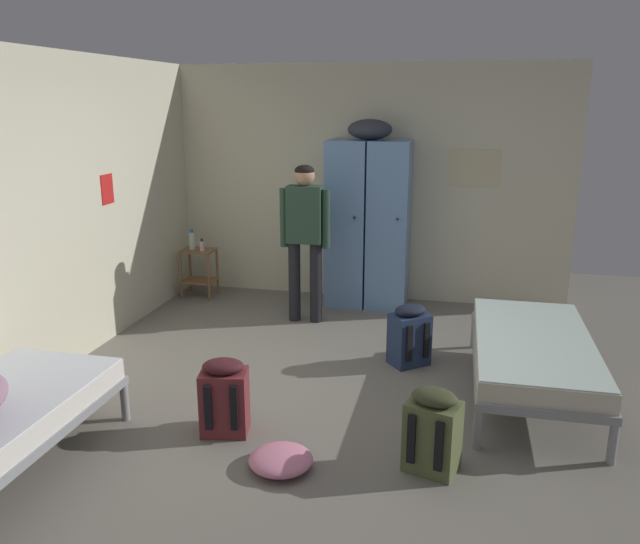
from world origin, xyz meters
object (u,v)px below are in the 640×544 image
object	(u,v)px
shelf_unit	(199,268)
clothes_pile_pink	(281,460)
bed_right	(533,350)
backpack_maroon	(225,397)
person_traveler	(305,229)
backpack_olive	(433,431)
water_bottle	(192,240)
locker_bank	(368,221)
lotion_bottle	(202,246)
backpack_navy	(409,336)

from	to	relation	value
shelf_unit	clothes_pile_pink	size ratio (longest dim) A/B	1.39
bed_right	backpack_maroon	world-z (taller)	backpack_maroon
person_traveler	backpack_olive	xyz separation A→B (m)	(1.45, -2.53, -0.73)
water_bottle	backpack_maroon	xyz separation A→B (m)	(1.53, -2.96, -0.42)
locker_bank	lotion_bottle	xyz separation A→B (m)	(-1.91, -0.18, -0.34)
backpack_olive	lotion_bottle	bearing A→B (deg)	132.69
bed_right	backpack_navy	size ratio (longest dim) A/B	3.45
lotion_bottle	backpack_navy	xyz separation A→B (m)	(2.53, -1.42, -0.37)
water_bottle	backpack_olive	world-z (taller)	water_bottle
backpack_maroon	backpack_olive	bearing A→B (deg)	-6.08
locker_bank	backpack_navy	distance (m)	1.86
bed_right	backpack_maroon	distance (m)	2.40
shelf_unit	backpack_olive	bearing A→B (deg)	-46.98
backpack_olive	water_bottle	bearing A→B (deg)	133.62
shelf_unit	backpack_olive	world-z (taller)	shelf_unit
clothes_pile_pink	backpack_maroon	bearing A→B (deg)	144.65
bed_right	backpack_navy	xyz separation A→B (m)	(-0.99, 0.41, -0.12)
locker_bank	person_traveler	size ratio (longest dim) A/B	1.26
water_bottle	lotion_bottle	distance (m)	0.17
shelf_unit	bed_right	size ratio (longest dim) A/B	0.30
shelf_unit	lotion_bottle	size ratio (longest dim) A/B	4.01
lotion_bottle	water_bottle	bearing A→B (deg)	158.20
water_bottle	lotion_bottle	bearing A→B (deg)	-21.80
lotion_bottle	backpack_maroon	xyz separation A→B (m)	(1.38, -2.90, -0.37)
backpack_navy	lotion_bottle	bearing A→B (deg)	150.62
shelf_unit	backpack_navy	distance (m)	2.98
lotion_bottle	backpack_maroon	world-z (taller)	lotion_bottle
bed_right	backpack_olive	xyz separation A→B (m)	(-0.70, -1.22, -0.12)
backpack_navy	shelf_unit	bearing A→B (deg)	150.61
locker_bank	shelf_unit	xyz separation A→B (m)	(-1.98, -0.14, -0.62)
lotion_bottle	backpack_navy	bearing A→B (deg)	-29.38
water_bottle	backpack_maroon	bearing A→B (deg)	-62.74
locker_bank	water_bottle	bearing A→B (deg)	-176.57
person_traveler	water_bottle	size ratio (longest dim) A/B	6.95
water_bottle	backpack_olive	size ratio (longest dim) A/B	0.43
bed_right	water_bottle	bearing A→B (deg)	152.74
locker_bank	lotion_bottle	world-z (taller)	locker_bank
locker_bank	bed_right	xyz separation A→B (m)	(1.61, -2.01, -0.59)
locker_bank	lotion_bottle	bearing A→B (deg)	-174.52
shelf_unit	lotion_bottle	world-z (taller)	lotion_bottle
clothes_pile_pink	backpack_olive	bearing A→B (deg)	12.40
locker_bank	shelf_unit	bearing A→B (deg)	-175.86
water_bottle	backpack_navy	xyz separation A→B (m)	(2.68, -1.48, -0.42)
backpack_olive	clothes_pile_pink	bearing A→B (deg)	-167.60
water_bottle	person_traveler	bearing A→B (deg)	-21.14
lotion_bottle	backpack_olive	xyz separation A→B (m)	(2.82, -3.05, -0.37)
locker_bank	bed_right	distance (m)	2.64
bed_right	person_traveler	distance (m)	2.59
locker_bank	clothes_pile_pink	bearing A→B (deg)	-90.50
locker_bank	water_bottle	world-z (taller)	locker_bank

